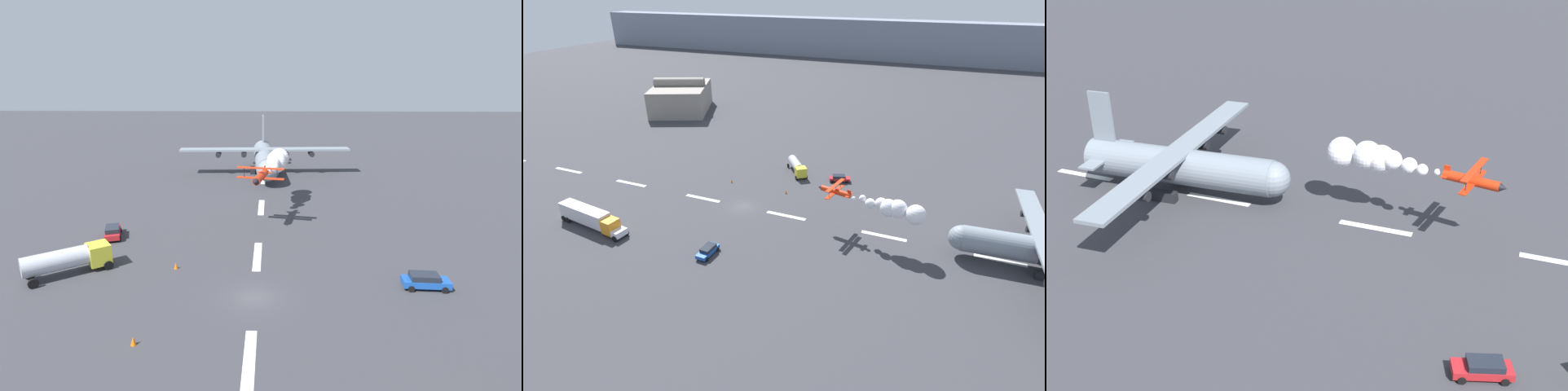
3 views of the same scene
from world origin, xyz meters
TOP-DOWN VIEW (x-y plane):
  - ground_plane at (0.00, 0.00)m, footprint 440.00×440.00m
  - runway_stripe_2 at (-47.23, 0.00)m, footprint 8.00×0.90m
  - runway_stripe_3 at (-28.34, 0.00)m, footprint 8.00×0.90m
  - runway_stripe_4 at (-9.45, 0.00)m, footprint 8.00×0.90m
  - runway_stripe_5 at (9.45, 0.00)m, footprint 8.00×0.90m
  - runway_stripe_6 at (28.34, 0.00)m, footprint 8.00×0.90m
  - runway_stripe_7 at (47.23, 0.00)m, footprint 8.00×0.90m
  - mountain_ridge_distant at (0.00, 188.54)m, footprint 396.00×16.00m
  - cargo_transport_plane at (50.97, -0.29)m, footprint 25.22×35.66m
  - stunt_biplane_red at (29.51, -2.30)m, footprint 19.30×7.61m
  - semi_truck_orange at (-22.23, -17.44)m, footprint 15.50×4.79m
  - fuel_tanker_truck at (4.32, 19.55)m, footprint 7.11×8.31m
  - followme_car_yellow at (2.21, -16.71)m, footprint 2.22×4.61m
  - airport_staff_sedan at (14.87, 18.88)m, footprint 4.91×3.11m
  - hangar_building at (-51.94, 53.99)m, footprint 26.00×29.26m
  - traffic_cone_near at (-7.54, 9.07)m, footprint 0.44×0.44m
  - traffic_cone_far at (5.91, 8.71)m, footprint 0.44×0.44m

SIDE VIEW (x-z plane):
  - ground_plane at x=0.00m, z-range 0.00..0.00m
  - runway_stripe_2 at x=-47.23m, z-range 0.00..0.01m
  - runway_stripe_3 at x=-28.34m, z-range 0.00..0.01m
  - runway_stripe_4 at x=-9.45m, z-range 0.00..0.01m
  - runway_stripe_5 at x=9.45m, z-range 0.00..0.01m
  - runway_stripe_6 at x=28.34m, z-range 0.00..0.01m
  - runway_stripe_7 at x=47.23m, z-range 0.00..0.01m
  - traffic_cone_near at x=-7.54m, z-range 0.00..0.75m
  - traffic_cone_far at x=5.91m, z-range 0.00..0.75m
  - followme_car_yellow at x=2.21m, z-range 0.05..1.57m
  - airport_staff_sedan at x=14.87m, z-range 0.05..1.57m
  - fuel_tanker_truck at x=4.32m, z-range 0.29..3.19m
  - semi_truck_orange at x=-22.23m, z-range 0.29..3.99m
  - cargo_transport_plane at x=50.97m, z-range -2.21..9.28m
  - hangar_building at x=-51.94m, z-range -1.06..10.35m
  - stunt_biplane_red at x=29.51m, z-range 5.41..8.86m
  - mountain_ridge_distant at x=0.00m, z-range 0.00..21.48m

